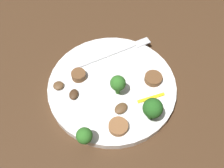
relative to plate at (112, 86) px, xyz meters
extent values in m
plane|color=#422B19|center=(0.00, 0.00, -0.01)|extent=(1.40, 1.40, 0.00)
cylinder|color=white|center=(0.00, 0.00, 0.00)|extent=(0.26, 0.26, 0.02)
cube|color=silver|center=(0.02, 0.07, 0.01)|extent=(0.15, 0.01, 0.00)
cube|color=silver|center=(0.11, 0.07, 0.01)|extent=(0.04, 0.02, 0.00)
cylinder|color=#347525|center=(-0.10, -0.08, 0.02)|extent=(0.01, 0.01, 0.02)
sphere|color=#2D6B23|center=(-0.10, -0.08, 0.04)|extent=(0.03, 0.03, 0.03)
cylinder|color=#296420|center=(0.03, -0.10, 0.02)|extent=(0.01, 0.01, 0.02)
sphere|color=#235B1E|center=(0.03, -0.10, 0.04)|extent=(0.04, 0.04, 0.04)
cylinder|color=#347525|center=(0.00, -0.02, 0.02)|extent=(0.01, 0.01, 0.02)
sphere|color=#2D6B23|center=(0.00, -0.02, 0.04)|extent=(0.03, 0.03, 0.03)
cylinder|color=brown|center=(-0.05, 0.05, 0.02)|extent=(0.04, 0.04, 0.02)
cylinder|color=brown|center=(-0.04, -0.09, 0.01)|extent=(0.04, 0.04, 0.01)
cylinder|color=brown|center=(0.08, -0.03, 0.01)|extent=(0.05, 0.05, 0.01)
ellipsoid|color=#422B19|center=(-0.08, 0.01, 0.01)|extent=(0.03, 0.03, 0.01)
ellipsoid|color=brown|center=(-0.01, -0.06, 0.01)|extent=(0.03, 0.03, 0.01)
ellipsoid|color=brown|center=(-0.10, 0.05, 0.01)|extent=(0.03, 0.03, 0.01)
cube|color=yellow|center=(0.05, -0.07, 0.01)|extent=(0.06, 0.02, 0.00)
camera|label=1|loc=(-0.14, -0.25, 0.42)|focal=40.06mm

